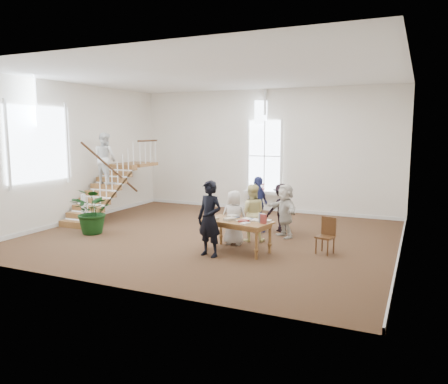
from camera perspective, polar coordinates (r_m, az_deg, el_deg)
The scene contains 12 objects.
ground at distance 12.57m, azimuth -1.48°, elevation -5.73°, with size 10.00×10.00×0.00m, color #49341C.
room_shell at distance 16.48m, azimuth 5.18°, elevation -1.04°, with size 10.49×10.00×10.00m.
staircase at distance 15.27m, azimuth -15.08°, elevation 2.61°, with size 1.10×4.10×2.92m.
library_table at distance 10.84m, azimuth 1.83°, elevation -4.16°, with size 1.81×1.14×0.85m.
police_officer at distance 10.39m, azimuth -1.89°, elevation -3.51°, with size 0.67×0.44×1.82m, color black.
elderly_woman at distance 11.50m, azimuth 1.32°, elevation -3.35°, with size 0.70×0.46×1.44m, color beige.
person_yellow at distance 11.84m, azimuth 3.61°, elevation -2.74°, with size 0.76×0.59×1.56m, color #F5E899.
woman_cluster_a at distance 12.86m, azimuth 4.38°, elevation -1.66°, with size 0.98×0.41×1.66m, color navy.
woman_cluster_b at distance 13.11m, azimuth 7.51°, elevation -2.04°, with size 0.92×0.53×1.43m, color black.
woman_cluster_c at distance 12.41m, azimuth 7.97°, elevation -2.41°, with size 1.41×0.45×1.52m, color silver.
floor_plant at distance 13.23m, azimuth -16.65°, elevation -2.40°, with size 1.21×1.05×1.34m, color #103310.
side_chair at distance 11.01m, azimuth 13.26°, elevation -5.31°, with size 0.48×0.48×0.89m.
Camera 1 is at (5.33, -10.99, 2.99)m, focal length 35.00 mm.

